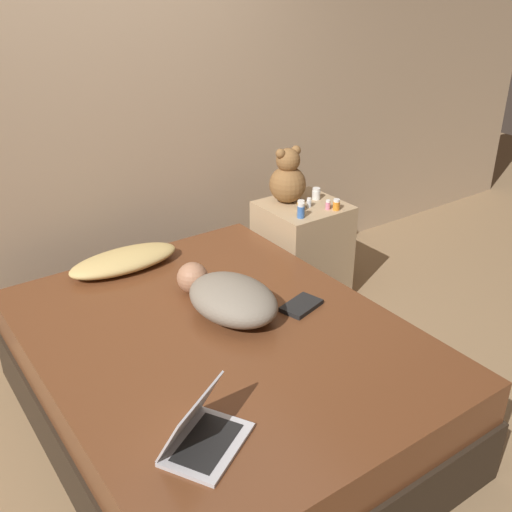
# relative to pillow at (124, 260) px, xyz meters

# --- Properties ---
(ground_plane) EXTENTS (12.00, 12.00, 0.00)m
(ground_plane) POSITION_rel_pillow_xyz_m (0.09, -0.85, -0.58)
(ground_plane) COLOR #937551
(wall_back) EXTENTS (8.00, 0.06, 2.60)m
(wall_back) POSITION_rel_pillow_xyz_m (0.09, 0.46, 0.72)
(wall_back) COLOR tan
(wall_back) RESTS_ON ground_plane
(bed) EXTENTS (1.61, 2.06, 0.53)m
(bed) POSITION_rel_pillow_xyz_m (0.09, -0.85, -0.32)
(bed) COLOR #2D2319
(bed) RESTS_ON ground_plane
(nightstand) EXTENTS (0.51, 0.49, 0.67)m
(nightstand) POSITION_rel_pillow_xyz_m (1.21, -0.09, -0.25)
(nightstand) COLOR tan
(nightstand) RESTS_ON ground_plane
(pillow) EXTENTS (0.63, 0.27, 0.10)m
(pillow) POSITION_rel_pillow_xyz_m (0.00, 0.00, 0.00)
(pillow) COLOR tan
(pillow) RESTS_ON bed
(person_lying) EXTENTS (0.42, 0.67, 0.19)m
(person_lying) POSITION_rel_pillow_xyz_m (0.22, -0.73, 0.04)
(person_lying) COLOR gray
(person_lying) RESTS_ON bed
(laptop) EXTENTS (0.39, 0.36, 0.22)m
(laptop) POSITION_rel_pillow_xyz_m (-0.34, -1.42, -0.00)
(laptop) COLOR silver
(laptop) RESTS_ON bed
(teddy_bear) EXTENTS (0.24, 0.24, 0.36)m
(teddy_bear) POSITION_rel_pillow_xyz_m (1.16, 0.01, 0.25)
(teddy_bear) COLOR brown
(teddy_bear) RESTS_ON nightstand
(bottle_amber) EXTENTS (0.05, 0.05, 0.07)m
(bottle_amber) POSITION_rel_pillow_xyz_m (1.13, -0.16, 0.12)
(bottle_amber) COLOR gold
(bottle_amber) RESTS_ON nightstand
(bottle_clear) EXTENTS (0.03, 0.03, 0.06)m
(bottle_clear) POSITION_rel_pillow_xyz_m (1.21, -0.14, 0.12)
(bottle_clear) COLOR silver
(bottle_clear) RESTS_ON nightstand
(bottle_orange) EXTENTS (0.04, 0.04, 0.07)m
(bottle_orange) POSITION_rel_pillow_xyz_m (1.32, -0.28, 0.12)
(bottle_orange) COLOR orange
(bottle_orange) RESTS_ON nightstand
(bottle_pink) EXTENTS (0.03, 0.03, 0.06)m
(bottle_pink) POSITION_rel_pillow_xyz_m (1.28, -0.24, 0.12)
(bottle_pink) COLOR pink
(bottle_pink) RESTS_ON nightstand
(bottle_blue) EXTENTS (0.05, 0.05, 0.10)m
(bottle_blue) POSITION_rel_pillow_xyz_m (1.06, -0.25, 0.13)
(bottle_blue) COLOR #3866B2
(bottle_blue) RESTS_ON nightstand
(bottle_white) EXTENTS (0.06, 0.06, 0.08)m
(bottle_white) POSITION_rel_pillow_xyz_m (1.34, -0.06, 0.12)
(bottle_white) COLOR white
(bottle_white) RESTS_ON nightstand
(book) EXTENTS (0.23, 0.18, 0.02)m
(book) POSITION_rel_pillow_xyz_m (0.54, -0.90, -0.04)
(book) COLOR black
(book) RESTS_ON bed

